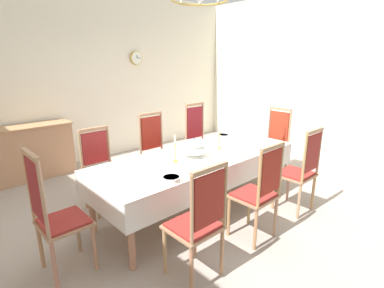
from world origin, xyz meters
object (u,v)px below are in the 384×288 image
object	(u,v)px
chair_south_b	(259,191)
bowl_far_right	(184,171)
bowl_near_left	(223,136)
spoon_primary	(227,135)
sideboard	(27,153)
spoon_secondary	(243,154)
bowl_near_right	(239,155)
dining_table	(199,161)
chair_north_a	(101,167)
chair_south_c	(301,169)
chair_north_b	(156,151)
soup_tureen	(194,148)
candlestick_west	(175,152)
candlestick_east	(219,139)
chair_head_west	(54,214)
chair_south_a	(198,221)
chair_head_east	(274,142)
bowl_far_left	(171,179)
mounted_clock	(136,58)
chair_north_c	(199,139)

from	to	relation	value
chair_south_b	bowl_far_right	distance (m)	0.82
bowl_near_left	spoon_primary	bearing A→B (deg)	12.36
bowl_far_right	sideboard	bearing A→B (deg)	104.94
chair_south_b	spoon_secondary	bearing A→B (deg)	51.24
bowl_near_right	dining_table	bearing A→B (deg)	130.28
chair_north_a	chair_south_c	distance (m)	2.59
bowl_near_right	bowl_far_right	xyz separation A→B (m)	(-0.87, 0.05, -0.00)
dining_table	bowl_near_right	size ratio (longest dim) A/B	14.31
chair_north_b	soup_tureen	xyz separation A→B (m)	(-0.09, -0.93, 0.28)
candlestick_west	candlestick_east	size ratio (longest dim) A/B	0.92
bowl_near_left	spoon_primary	distance (m)	0.12
spoon_primary	chair_head_west	bearing A→B (deg)	-179.16
chair_south_b	bowl_near_left	distance (m)	1.60
bowl_far_right	chair_south_a	bearing A→B (deg)	-121.36
dining_table	spoon_secondary	distance (m)	0.59
chair_head_west	bowl_near_right	bearing A→B (deg)	79.58
chair_south_a	chair_north_a	bearing A→B (deg)	90.00
candlestick_east	bowl_near_left	size ratio (longest dim) A/B	1.88
chair_south_c	chair_head_east	distance (m)	1.26
chair_south_b	bowl_near_left	size ratio (longest dim) A/B	5.94
chair_south_b	spoon_secondary	size ratio (longest dim) A/B	6.24
candlestick_west	bowl_near_right	xyz separation A→B (m)	(0.72, -0.39, -0.10)
candlestick_west	bowl_far_left	distance (m)	0.58
chair_head_east	spoon_primary	xyz separation A→B (m)	(-0.75, 0.41, 0.17)
dining_table	sideboard	distance (m)	3.01
dining_table	sideboard	world-z (taller)	sideboard
chair_north_a	dining_table	bearing A→B (deg)	134.27
chair_head_west	bowl_near_left	xyz separation A→B (m)	(2.70, 0.38, 0.17)
chair_head_west	soup_tureen	xyz separation A→B (m)	(1.70, 0.00, 0.26)
dining_table	spoon_primary	world-z (taller)	spoon_primary
spoon_primary	chair_head_east	bearing A→B (deg)	-35.70
bowl_near_left	sideboard	xyz separation A→B (m)	(-2.26, 2.30, -0.33)
chair_north_a	candlestick_east	xyz separation A→B (m)	(1.28, -0.92, 0.33)
bowl_far_left	spoon_primary	distance (m)	1.99
chair_south_c	mounted_clock	bearing A→B (deg)	88.66
chair_south_b	chair_north_a	bearing A→B (deg)	116.11
chair_north_b	mounted_clock	distance (m)	2.63
chair_head_west	soup_tureen	size ratio (longest dim) A/B	3.91
chair_south_b	candlestick_west	distance (m)	1.05
chair_south_c	bowl_far_right	distance (m)	1.59
chair_north_b	chair_head_east	distance (m)	2.00
dining_table	chair_south_c	size ratio (longest dim) A/B	2.44
chair_north_a	candlestick_east	size ratio (longest dim) A/B	3.07
chair_head_east	bowl_far_left	distance (m)	2.61
chair_south_c	bowl_near_right	bearing A→B (deg)	137.95
chair_head_east	chair_south_b	bearing A→B (deg)	117.41
chair_head_east	bowl_far_right	distance (m)	2.36
bowl_near_right	mounted_clock	distance (m)	3.59
chair_north_c	bowl_far_right	xyz separation A→B (m)	(-1.46, -1.27, 0.16)
candlestick_west	bowl_far_left	size ratio (longest dim) A/B	1.62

